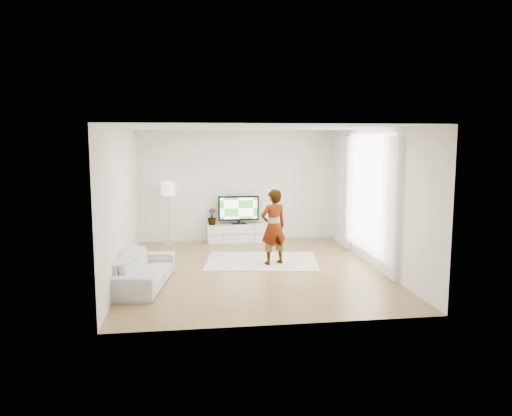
{
  "coord_description": "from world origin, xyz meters",
  "views": [
    {
      "loc": [
        -1.28,
        -9.61,
        2.6
      ],
      "look_at": [
        0.12,
        0.4,
        1.19
      ],
      "focal_mm": 35.0,
      "sensor_mm": 36.0,
      "label": 1
    }
  ],
  "objects": [
    {
      "name": "potted_plant",
      "position": [
        -0.67,
        2.77,
        0.65
      ],
      "size": [
        0.3,
        0.3,
        0.41
      ],
      "primitive_type": "imported",
      "rotation": [
        0.0,
        0.0,
        -0.37
      ],
      "color": "#3F7238",
      "rests_on": "media_console"
    },
    {
      "name": "floor",
      "position": [
        0.0,
        0.0,
        0.0
      ],
      "size": [
        6.0,
        6.0,
        0.0
      ],
      "primitive_type": "plane",
      "color": "#A28049",
      "rests_on": "ground"
    },
    {
      "name": "game_console",
      "position": [
        0.71,
        2.76,
        0.55
      ],
      "size": [
        0.06,
        0.16,
        0.21
      ],
      "rotation": [
        0.0,
        0.0,
        -0.09
      ],
      "color": "white",
      "rests_on": "media_console"
    },
    {
      "name": "curtain_far",
      "position": [
        2.4,
        1.6,
        1.35
      ],
      "size": [
        0.04,
        0.7,
        2.6
      ],
      "primitive_type": "cube",
      "color": "white",
      "rests_on": "floor"
    },
    {
      "name": "player",
      "position": [
        0.48,
        0.37,
        0.79
      ],
      "size": [
        0.66,
        0.53,
        1.56
      ],
      "primitive_type": "imported",
      "rotation": [
        0.0,
        0.0,
        3.46
      ],
      "color": "#334772",
      "rests_on": "rug"
    },
    {
      "name": "wall_left",
      "position": [
        -2.5,
        0.0,
        1.4
      ],
      "size": [
        0.02,
        6.0,
        2.8
      ],
      "primitive_type": "cube",
      "color": "silver",
      "rests_on": "floor"
    },
    {
      "name": "television",
      "position": [
        0.01,
        2.79,
        0.84
      ],
      "size": [
        1.03,
        0.2,
        0.72
      ],
      "color": "black",
      "rests_on": "media_console"
    },
    {
      "name": "curtain_near",
      "position": [
        2.4,
        -1.0,
        1.35
      ],
      "size": [
        0.04,
        0.7,
        2.6
      ],
      "primitive_type": "cube",
      "color": "white",
      "rests_on": "floor"
    },
    {
      "name": "wall_back",
      "position": [
        0.0,
        3.0,
        1.4
      ],
      "size": [
        5.0,
        0.02,
        2.8
      ],
      "primitive_type": "cube",
      "color": "silver",
      "rests_on": "floor"
    },
    {
      "name": "wall_right",
      "position": [
        2.5,
        0.0,
        1.4
      ],
      "size": [
        0.02,
        6.0,
        2.8
      ],
      "primitive_type": "cube",
      "color": "silver",
      "rests_on": "floor"
    },
    {
      "name": "wall_front",
      "position": [
        0.0,
        -3.0,
        1.4
      ],
      "size": [
        5.0,
        0.02,
        2.8
      ],
      "primitive_type": "cube",
      "color": "silver",
      "rests_on": "floor"
    },
    {
      "name": "ceiling",
      "position": [
        0.0,
        0.0,
        2.8
      ],
      "size": [
        6.0,
        6.0,
        0.0
      ],
      "primitive_type": "plane",
      "color": "white",
      "rests_on": "wall_back"
    },
    {
      "name": "media_console",
      "position": [
        0.01,
        2.76,
        0.22
      ],
      "size": [
        1.59,
        0.45,
        0.45
      ],
      "color": "white",
      "rests_on": "floor"
    },
    {
      "name": "rug",
      "position": [
        0.28,
        0.67,
        0.01
      ],
      "size": [
        2.56,
        2.01,
        0.01
      ],
      "primitive_type": "cube",
      "rotation": [
        0.0,
        0.0,
        -0.15
      ],
      "color": "beige",
      "rests_on": "floor"
    },
    {
      "name": "floor_lamp",
      "position": [
        -1.73,
        2.7,
        1.31
      ],
      "size": [
        0.34,
        0.34,
        1.55
      ],
      "color": "silver",
      "rests_on": "floor"
    },
    {
      "name": "sofa",
      "position": [
        -2.07,
        -0.82,
        0.29
      ],
      "size": [
        1.09,
        2.08,
        0.58
      ],
      "primitive_type": "imported",
      "rotation": [
        0.0,
        0.0,
        1.41
      ],
      "color": "beige",
      "rests_on": "floor"
    },
    {
      "name": "window",
      "position": [
        2.48,
        0.3,
        1.45
      ],
      "size": [
        0.01,
        2.6,
        2.5
      ],
      "primitive_type": "cube",
      "color": "white",
      "rests_on": "wall_right"
    }
  ]
}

